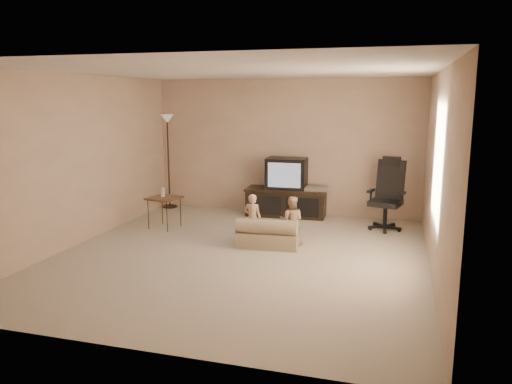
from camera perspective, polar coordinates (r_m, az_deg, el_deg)
floor at (r=6.98m, az=-1.79°, el=-7.28°), size 5.50×5.50×0.00m
room_shell at (r=6.67m, az=-1.87°, el=5.22°), size 5.50×5.50×5.50m
tv_stand at (r=9.18m, az=3.53°, el=-0.00°), size 1.52×0.61×1.08m
office_chair at (r=8.53m, az=14.73°, el=-1.29°), size 0.67×0.70×1.20m
side_table at (r=8.44m, az=-10.48°, el=-0.69°), size 0.55×0.55×0.71m
floor_lamp at (r=9.91m, az=-10.05°, el=5.85°), size 0.29×0.29×1.83m
child_sofa at (r=7.32m, az=1.32°, el=-4.95°), size 0.94×0.59×0.44m
toddler_left at (r=7.48m, az=-0.41°, el=-3.05°), size 0.28×0.20×0.75m
toddler_right at (r=7.40m, az=4.06°, el=-3.28°), size 0.37×0.23×0.74m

